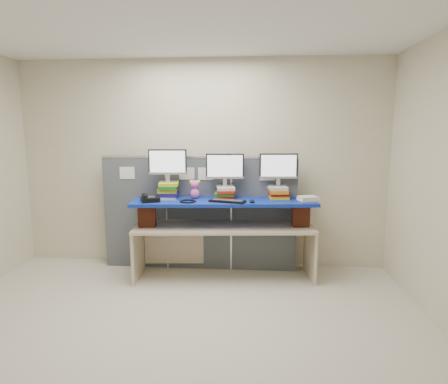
# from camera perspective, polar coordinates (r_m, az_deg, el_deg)

# --- Properties ---
(room) EXTENTS (5.00, 4.00, 2.80)m
(room) POSITION_cam_1_polar(r_m,az_deg,el_deg) (3.17, -8.78, 0.98)
(room) COLOR beige
(room) RESTS_ON ground
(cubicle_partition) EXTENTS (2.60, 0.06, 1.53)m
(cubicle_partition) POSITION_cam_1_polar(r_m,az_deg,el_deg) (5.01, -3.85, -3.19)
(cubicle_partition) COLOR #474C53
(cubicle_partition) RESTS_ON ground
(desk) EXTENTS (2.28, 0.85, 0.68)m
(desk) POSITION_cam_1_polar(r_m,az_deg,el_deg) (4.75, 0.00, -6.72)
(desk) COLOR beige
(desk) RESTS_ON ground
(brick_pier_left) EXTENTS (0.22, 0.13, 0.29)m
(brick_pier_left) POSITION_cam_1_polar(r_m,az_deg,el_deg) (4.72, -11.64, -3.52)
(brick_pier_left) COLOR maroon
(brick_pier_left) RESTS_ON desk
(brick_pier_right) EXTENTS (0.22, 0.13, 0.29)m
(brick_pier_right) POSITION_cam_1_polar(r_m,az_deg,el_deg) (4.73, 11.61, -3.48)
(brick_pier_right) COLOR maroon
(brick_pier_right) RESTS_ON desk
(blue_board) EXTENTS (2.30, 0.77, 0.04)m
(blue_board) POSITION_cam_1_polar(r_m,az_deg,el_deg) (4.64, 0.00, -1.47)
(blue_board) COLOR navy
(blue_board) RESTS_ON brick_pier_left
(book_stack_left) EXTENTS (0.29, 0.32, 0.21)m
(book_stack_left) POSITION_cam_1_polar(r_m,az_deg,el_deg) (4.79, -8.46, 0.25)
(book_stack_left) COLOR #B9B7B0
(book_stack_left) RESTS_ON blue_board
(book_stack_center) EXTENTS (0.28, 0.34, 0.15)m
(book_stack_center) POSITION_cam_1_polar(r_m,az_deg,el_deg) (4.74, 0.14, -0.09)
(book_stack_center) COLOR #A81E13
(book_stack_center) RESTS_ON blue_board
(book_stack_right) EXTENTS (0.29, 0.33, 0.15)m
(book_stack_right) POSITION_cam_1_polar(r_m,az_deg,el_deg) (4.80, 8.25, -0.04)
(book_stack_right) COLOR gold
(book_stack_right) RESTS_ON blue_board
(monitor_left) EXTENTS (0.48, 0.15, 0.42)m
(monitor_left) POSITION_cam_1_polar(r_m,az_deg,el_deg) (4.74, -8.59, 4.30)
(monitor_left) COLOR #A4A4A9
(monitor_left) RESTS_ON book_stack_left
(monitor_center) EXTENTS (0.48, 0.15, 0.42)m
(monitor_center) POSITION_cam_1_polar(r_m,az_deg,el_deg) (4.70, 0.13, 3.69)
(monitor_center) COLOR #A4A4A9
(monitor_center) RESTS_ON book_stack_center
(monitor_right) EXTENTS (0.48, 0.15, 0.42)m
(monitor_right) POSITION_cam_1_polar(r_m,az_deg,el_deg) (4.76, 8.29, 3.68)
(monitor_right) COLOR #A4A4A9
(monitor_right) RESTS_ON book_stack_right
(keyboard) EXTENTS (0.46, 0.25, 0.03)m
(keyboard) POSITION_cam_1_polar(r_m,az_deg,el_deg) (4.50, 0.51, -1.38)
(keyboard) COLOR black
(keyboard) RESTS_ON blue_board
(mouse) EXTENTS (0.10, 0.13, 0.03)m
(mouse) POSITION_cam_1_polar(r_m,az_deg,el_deg) (4.49, 4.32, -1.39)
(mouse) COLOR black
(mouse) RESTS_ON blue_board
(desk_phone) EXTENTS (0.27, 0.26, 0.09)m
(desk_phone) POSITION_cam_1_polar(r_m,az_deg,el_deg) (4.61, -11.28, -1.04)
(desk_phone) COLOR black
(desk_phone) RESTS_ON blue_board
(headset) EXTENTS (0.25, 0.25, 0.02)m
(headset) POSITION_cam_1_polar(r_m,az_deg,el_deg) (4.53, -5.53, -1.39)
(headset) COLOR black
(headset) RESTS_ON blue_board
(plush_toy) EXTENTS (0.14, 0.10, 0.24)m
(plush_toy) POSITION_cam_1_polar(r_m,az_deg,el_deg) (4.73, -4.47, 0.45)
(plush_toy) COLOR #FA5FB4
(plush_toy) RESTS_ON blue_board
(binder_stack) EXTENTS (0.27, 0.24, 0.05)m
(binder_stack) POSITION_cam_1_polar(r_m,az_deg,el_deg) (4.70, 12.71, -0.99)
(binder_stack) COLOR #EDE8CA
(binder_stack) RESTS_ON blue_board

